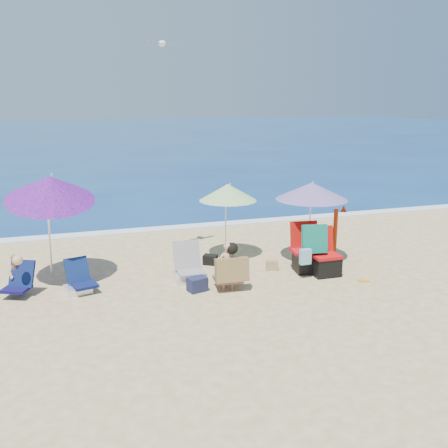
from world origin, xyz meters
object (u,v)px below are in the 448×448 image
object	(u,v)px
umbrella_turquoise	(312,191)
camp_chair_left	(324,261)
chair_navy	(79,284)
person_center	(229,267)
furled_umbrella	(337,230)
camp_chair_right	(308,254)
umbrella_blue	(50,188)
umbrella_striped	(228,192)
person_left	(18,275)
chair_rainbow	(189,271)
seagull	(162,43)

from	to	relation	value
umbrella_turquoise	camp_chair_left	size ratio (longest dim) A/B	1.86
chair_navy	person_center	xyz separation A→B (m)	(2.88, -0.80, 0.30)
furled_umbrella	camp_chair_left	distance (m)	1.19
chair_navy	camp_chair_right	size ratio (longest dim) A/B	0.61
umbrella_blue	person_center	bearing A→B (deg)	-24.41
umbrella_striped	person_center	distance (m)	2.41
camp_chair_left	person_left	xyz separation A→B (m)	(-6.26, 0.78, 0.09)
umbrella_turquoise	chair_rainbow	distance (m)	3.39
camp_chair_left	umbrella_blue	bearing A→B (deg)	167.21
camp_chair_right	person_center	xyz separation A→B (m)	(-2.00, -0.50, 0.07)
person_center	seagull	size ratio (longest dim) A/B	1.30
umbrella_striped	camp_chair_left	size ratio (longest dim) A/B	1.78
camp_chair_left	camp_chair_right	xyz separation A→B (m)	(-0.26, 0.27, 0.10)
umbrella_turquoise	chair_navy	xyz separation A→B (m)	(-5.25, -0.39, -1.50)
chair_rainbow	camp_chair_right	distance (m)	2.67
umbrella_turquoise	seagull	size ratio (longest dim) A/B	2.52
umbrella_striped	person_center	bearing A→B (deg)	-107.30
chair_rainbow	seagull	bearing A→B (deg)	93.81
umbrella_striped	furled_umbrella	distance (m)	2.70
camp_chair_left	camp_chair_right	distance (m)	0.39
camp_chair_right	camp_chair_left	bearing A→B (deg)	-46.04
furled_umbrella	chair_navy	xyz separation A→B (m)	(-5.88, -0.25, -0.57)
umbrella_turquoise	umbrella_blue	world-z (taller)	umbrella_blue
umbrella_blue	chair_rainbow	xyz separation A→B (m)	(2.65, -0.72, -1.78)
umbrella_striped	camp_chair_left	xyz separation A→B (m)	(1.62, -1.80, -1.29)
umbrella_blue	camp_chair_left	distance (m)	5.94
umbrella_turquoise	chair_navy	bearing A→B (deg)	-175.80
furled_umbrella	chair_navy	distance (m)	5.91
umbrella_striped	furled_umbrella	size ratio (longest dim) A/B	1.35
umbrella_striped	furled_umbrella	xyz separation A→B (m)	(2.37, -0.98, -0.85)
umbrella_blue	furled_umbrella	xyz separation A→B (m)	(6.30, -0.44, -1.25)
umbrella_blue	camp_chair_left	size ratio (longest dim) A/B	2.37
furled_umbrella	seagull	bearing A→B (deg)	160.27
furled_umbrella	person_center	size ratio (longest dim) A/B	1.38
furled_umbrella	chair_rainbow	distance (m)	3.70
umbrella_turquoise	seagull	xyz separation A→B (m)	(-3.13, 1.21, 3.22)
umbrella_striped	person_left	size ratio (longest dim) A/B	2.06
umbrella_blue	person_center	world-z (taller)	umbrella_blue
person_center	seagull	world-z (taller)	seagull
person_left	chair_rainbow	bearing A→B (deg)	-4.21
person_center	person_left	bearing A→B (deg)	165.71
seagull	camp_chair_left	bearing A→B (deg)	-35.66
person_left	camp_chair_left	bearing A→B (deg)	-7.14
umbrella_striped	chair_navy	bearing A→B (deg)	-160.58
umbrella_striped	chair_rainbow	xyz separation A→B (m)	(-1.28, -1.26, -1.38)
camp_chair_right	umbrella_blue	bearing A→B (deg)	169.38
furled_umbrella	chair_navy	bearing A→B (deg)	-177.54
umbrella_blue	seagull	size ratio (longest dim) A/B	3.21
umbrella_turquoise	camp_chair_left	world-z (taller)	umbrella_turquoise
camp_chair_left	chair_rainbow	bearing A→B (deg)	169.53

